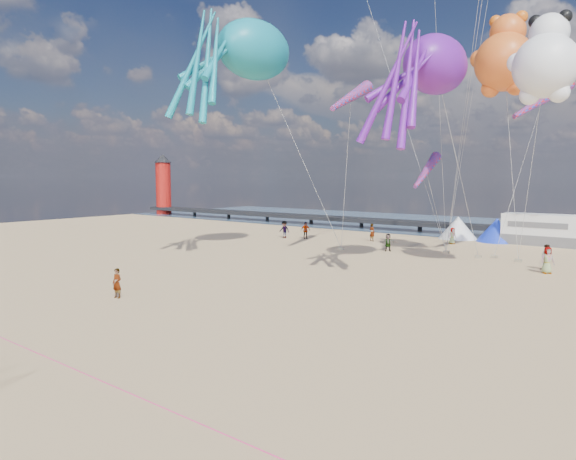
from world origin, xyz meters
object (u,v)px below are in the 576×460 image
(kite_teddy_orange, at_px, (504,62))
(windsock_right, at_px, (426,171))
(sandbag_e, at_px, (446,252))
(kite_panda, at_px, (546,66))
(tent_blue, at_px, (497,230))
(beachgoer_5, at_px, (372,232))
(kite_octopus_teal, at_px, (254,50))
(motorhome_0, at_px, (540,230))
(standing_person, at_px, (117,283))
(beachgoer_6, at_px, (452,236))
(sandbag_d, at_px, (494,257))
(kite_octopus_purple, at_px, (435,65))
(lighthouse, at_px, (163,188))
(tent_white, at_px, (458,228))
(sandbag_a, at_px, (341,249))
(windsock_mid, at_px, (542,100))
(beachgoer_1, at_px, (547,258))
(beachgoer_3, at_px, (305,230))
(beachgoer_4, at_px, (388,242))
(sandbag_c, at_px, (518,261))
(beachgoer_2, at_px, (284,230))
(beachgoer_0, at_px, (547,260))
(windsock_left, at_px, (351,97))
(sandbag_b, at_px, (478,257))

(kite_teddy_orange, relative_size, windsock_right, 1.28)
(sandbag_e, bearing_deg, kite_panda, -42.14)
(tent_blue, height_order, beachgoer_5, tent_blue)
(beachgoer_5, distance_m, kite_octopus_teal, 21.84)
(motorhome_0, bearing_deg, sandbag_e, -115.11)
(standing_person, bearing_deg, kite_octopus_teal, 95.18)
(motorhome_0, height_order, beachgoer_6, motorhome_0)
(beachgoer_5, relative_size, sandbag_d, 3.65)
(motorhome_0, relative_size, kite_octopus_purple, 0.66)
(kite_octopus_teal, bearing_deg, lighthouse, 151.11)
(tent_white, bearing_deg, sandbag_e, -74.98)
(lighthouse, height_order, sandbag_a, lighthouse)
(sandbag_d, relative_size, windsock_mid, 0.07)
(sandbag_e, bearing_deg, beachgoer_1, -22.55)
(beachgoer_3, xyz_separation_m, sandbag_d, (19.76, -0.94, -0.79))
(kite_panda, bearing_deg, windsock_mid, 101.49)
(tent_white, distance_m, sandbag_d, 13.02)
(motorhome_0, bearing_deg, kite_octopus_teal, -127.23)
(standing_person, relative_size, kite_teddy_orange, 0.23)
(beachgoer_4, height_order, sandbag_c, beachgoer_4)
(beachgoer_4, distance_m, kite_panda, 19.35)
(standing_person, bearing_deg, windsock_mid, 52.39)
(sandbag_d, relative_size, kite_panda, 0.08)
(beachgoer_2, height_order, sandbag_d, beachgoer_2)
(kite_octopus_purple, distance_m, windsock_mid, 11.09)
(beachgoer_0, bearing_deg, beachgoer_6, 95.97)
(kite_octopus_teal, bearing_deg, windsock_right, 43.19)
(sandbag_c, bearing_deg, kite_teddy_orange, -106.44)
(sandbag_d, bearing_deg, standing_person, -114.15)
(beachgoer_3, distance_m, beachgoer_5, 7.08)
(beachgoer_2, distance_m, kite_panda, 30.47)
(motorhome_0, bearing_deg, lighthouse, 176.31)
(kite_teddy_orange, bearing_deg, beachgoer_0, 7.75)
(windsock_left, bearing_deg, beachgoer_4, 69.90)
(kite_teddy_orange, distance_m, windsock_right, 10.23)
(tent_blue, distance_m, windsock_left, 22.37)
(kite_octopus_teal, bearing_deg, windsock_mid, 32.62)
(beachgoer_0, bearing_deg, beachgoer_1, 64.51)
(tent_blue, height_order, sandbag_d, tent_blue)
(sandbag_b, bearing_deg, beachgoer_0, -32.50)
(beachgoer_3, height_order, beachgoer_6, beachgoer_3)
(standing_person, height_order, kite_teddy_orange, kite_teddy_orange)
(sandbag_d, bearing_deg, beachgoer_1, -37.26)
(beachgoer_1, height_order, windsock_left, windsock_left)
(sandbag_a, bearing_deg, sandbag_d, 16.70)
(standing_person, xyz_separation_m, sandbag_d, (12.12, 27.03, -0.71))
(kite_panda, bearing_deg, windsock_right, 147.73)
(beachgoer_5, height_order, kite_octopus_purple, kite_octopus_purple)
(beachgoer_4, distance_m, sandbag_d, 8.84)
(sandbag_a, distance_m, kite_octopus_purple, 18.69)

